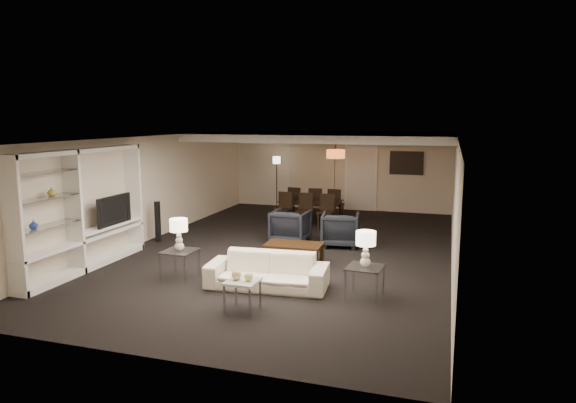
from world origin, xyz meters
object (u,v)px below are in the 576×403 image
(sofa, at_px, (267,271))
(chair_nr, at_px, (326,211))
(armchair_right, at_px, (340,229))
(chair_fl, at_px, (297,202))
(floor_lamp, at_px, (277,183))
(chair_fm, at_px, (316,203))
(chair_fr, at_px, (336,204))
(vase_amber, at_px, (52,192))
(chair_nm, at_px, (304,210))
(armchair_left, at_px, (291,226))
(table_lamp_right, at_px, (366,249))
(vase_blue, at_px, (34,225))
(pendant_light, at_px, (336,154))
(side_table_right, at_px, (365,282))
(floor_speaker, at_px, (158,222))
(dining_table, at_px, (310,211))
(television, at_px, (110,210))
(table_lamp_left, at_px, (179,235))
(chair_nl, at_px, (283,209))
(coffee_table, at_px, (294,253))
(marble_table, at_px, (243,295))

(sofa, xyz_separation_m, chair_nr, (-0.17, 5.09, 0.15))
(armchair_right, bearing_deg, chair_fl, -65.44)
(floor_lamp, bearing_deg, chair_fm, -34.22)
(chair_fr, bearing_deg, sofa, 96.92)
(vase_amber, xyz_separation_m, chair_nm, (2.97, 5.88, -1.19))
(armchair_left, xyz_separation_m, table_lamp_right, (2.30, -3.30, 0.44))
(sofa, relative_size, armchair_left, 2.45)
(chair_nm, bearing_deg, vase_blue, -114.95)
(vase_blue, distance_m, floor_lamp, 8.85)
(chair_nr, height_order, chair_fr, same)
(armchair_left, distance_m, table_lamp_right, 4.05)
(pendant_light, bearing_deg, side_table_right, -73.20)
(vase_blue, bearing_deg, floor_speaker, 88.28)
(dining_table, distance_m, chair_fm, 0.67)
(floor_speaker, relative_size, floor_lamp, 0.57)
(television, bearing_deg, armchair_right, -59.40)
(armchair_left, bearing_deg, chair_fr, -96.26)
(chair_fm, distance_m, floor_lamp, 1.97)
(armchair_left, height_order, television, television)
(pendant_light, distance_m, floor_speaker, 5.28)
(armchair_right, xyz_separation_m, table_lamp_right, (1.10, -3.30, 0.44))
(pendant_light, height_order, table_lamp_left, pendant_light)
(chair_nl, height_order, chair_fm, same)
(table_lamp_left, xyz_separation_m, vase_amber, (-2.05, -0.79, 0.81))
(coffee_table, bearing_deg, chair_nl, 111.47)
(vase_blue, height_order, chair_nr, vase_blue)
(dining_table, relative_size, chair_nm, 1.92)
(table_lamp_left, xyz_separation_m, floor_speaker, (-1.94, 2.40, -0.34))
(armchair_left, xyz_separation_m, chair_fm, (-0.17, 3.09, 0.06))
(armchair_left, xyz_separation_m, dining_table, (-0.17, 2.44, -0.08))
(armchair_right, xyz_separation_m, floor_lamp, (-2.97, 4.18, 0.46))
(floor_lamp, bearing_deg, dining_table, -47.41)
(chair_nr, xyz_separation_m, chair_fm, (-0.60, 1.30, 0.00))
(television, relative_size, chair_nm, 1.16)
(chair_fm, bearing_deg, floor_speaker, 47.82)
(armchair_left, bearing_deg, coffee_table, 111.02)
(coffee_table, xyz_separation_m, marble_table, (0.00, -2.70, 0.03))
(sofa, bearing_deg, marble_table, -94.89)
(dining_table, distance_m, chair_fl, 0.90)
(pendant_light, distance_m, armchair_right, 3.26)
(marble_table, xyz_separation_m, chair_nm, (-0.77, 6.19, 0.21))
(dining_table, height_order, floor_lamp, floor_lamp)
(coffee_table, distance_m, floor_lamp, 6.37)
(table_lamp_right, bearing_deg, table_lamp_left, 180.00)
(chair_nl, distance_m, chair_nm, 0.60)
(chair_nl, relative_size, chair_nm, 1.00)
(chair_fl, bearing_deg, coffee_table, 112.95)
(table_lamp_left, height_order, chair_fl, table_lamp_left)
(vase_amber, bearing_deg, chair_nm, 63.20)
(pendant_light, height_order, armchair_left, pendant_light)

